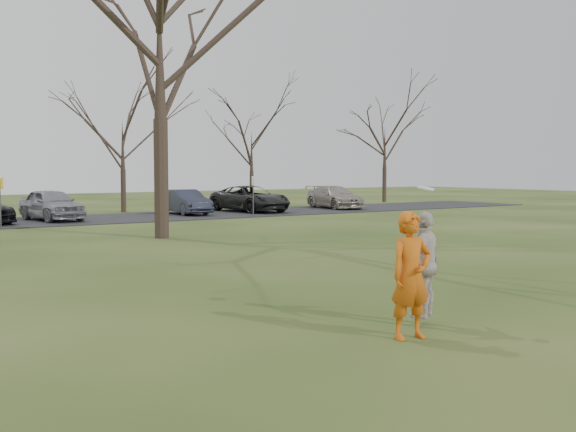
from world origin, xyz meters
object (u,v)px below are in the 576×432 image
object	(u,v)px
player_defender	(411,276)
big_tree	(159,38)
car_4	(51,204)
car_6	(250,199)
catching_play	(425,264)
car_5	(186,202)
car_7	(335,197)

from	to	relation	value
player_defender	big_tree	distance (m)	16.83
car_4	car_6	world-z (taller)	car_4
player_defender	catching_play	distance (m)	0.95
player_defender	car_5	distance (m)	27.35
catching_play	big_tree	distance (m)	16.23
car_4	big_tree	bearing A→B (deg)	-92.11
car_4	big_tree	size ratio (longest dim) A/B	0.31
car_7	catching_play	world-z (taller)	catching_play
car_5	big_tree	distance (m)	13.58
car_5	catching_play	world-z (taller)	catching_play
car_5	car_7	xyz separation A→B (m)	(9.96, -0.03, 0.03)
car_4	car_5	size ratio (longest dim) A/B	1.10
car_6	car_7	size ratio (longest dim) A/B	1.11
player_defender	car_7	bearing A→B (deg)	61.82
car_7	player_defender	bearing A→B (deg)	-118.92
player_defender	car_5	world-z (taller)	player_defender
big_tree	car_6	bearing A→B (deg)	46.72
car_7	big_tree	bearing A→B (deg)	-139.71
car_6	big_tree	xyz separation A→B (m)	(-9.93, -10.55, 6.24)
car_5	car_7	bearing A→B (deg)	0.41
car_5	car_6	distance (m)	4.02
big_tree	catching_play	bearing A→B (deg)	-97.78
car_6	big_tree	world-z (taller)	big_tree
player_defender	catching_play	world-z (taller)	catching_play
player_defender	car_7	world-z (taller)	player_defender
car_4	catching_play	world-z (taller)	catching_play
car_4	catching_play	xyz separation A→B (m)	(-0.91, -25.08, 0.18)
car_6	catching_play	bearing A→B (deg)	-121.83
car_4	car_7	size ratio (longest dim) A/B	0.93
player_defender	car_6	world-z (taller)	player_defender
player_defender	big_tree	size ratio (longest dim) A/B	0.13
car_7	car_4	bearing A→B (deg)	-172.07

